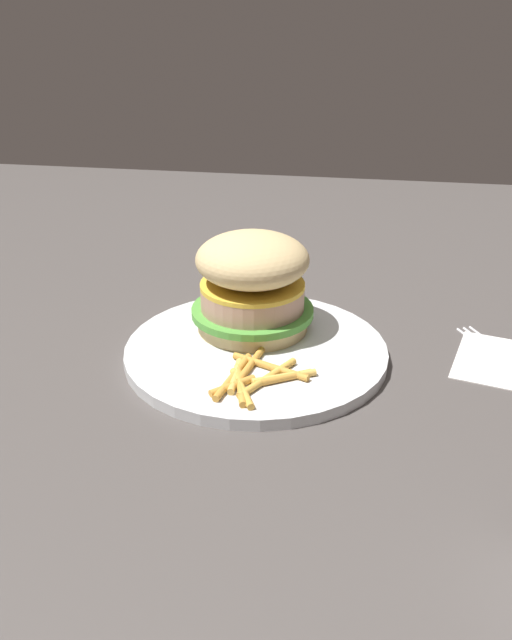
# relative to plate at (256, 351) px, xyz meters

# --- Properties ---
(ground_plane) EXTENTS (1.60, 1.60, 0.00)m
(ground_plane) POSITION_rel_plate_xyz_m (0.02, 0.01, -0.01)
(ground_plane) COLOR #47423F
(plate) EXTENTS (0.27, 0.27, 0.01)m
(plate) POSITION_rel_plate_xyz_m (0.00, 0.00, 0.00)
(plate) COLOR silver
(plate) RESTS_ON ground_plane
(sandwich) EXTENTS (0.13, 0.13, 0.11)m
(sandwich) POSITION_rel_plate_xyz_m (-0.04, -0.01, 0.06)
(sandwich) COLOR tan
(sandwich) RESTS_ON plate
(fries_pile) EXTENTS (0.11, 0.09, 0.01)m
(fries_pile) POSITION_rel_plate_xyz_m (0.07, 0.01, 0.01)
(fries_pile) COLOR gold
(fries_pile) RESTS_ON plate
(napkin) EXTENTS (0.13, 0.13, 0.00)m
(napkin) POSITION_rel_plate_xyz_m (-0.03, 0.26, -0.01)
(napkin) COLOR white
(napkin) RESTS_ON ground_plane
(fork) EXTENTS (0.16, 0.09, 0.00)m
(fork) POSITION_rel_plate_xyz_m (-0.03, 0.26, -0.00)
(fork) COLOR silver
(fork) RESTS_ON napkin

